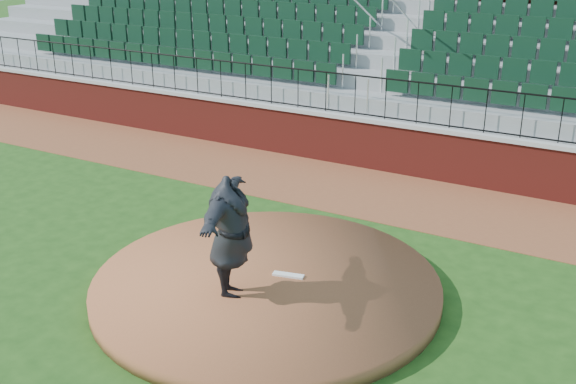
# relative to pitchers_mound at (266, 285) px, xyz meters

# --- Properties ---
(ground) EXTENTS (90.00, 90.00, 0.00)m
(ground) POSITION_rel_pitchers_mound_xyz_m (-0.31, -0.22, -0.12)
(ground) COLOR #1F4614
(ground) RESTS_ON ground
(warning_track) EXTENTS (34.00, 3.20, 0.01)m
(warning_track) POSITION_rel_pitchers_mound_xyz_m (-0.31, 5.18, -0.12)
(warning_track) COLOR brown
(warning_track) RESTS_ON ground
(field_wall) EXTENTS (34.00, 0.35, 1.20)m
(field_wall) POSITION_rel_pitchers_mound_xyz_m (-0.31, 6.78, 0.47)
(field_wall) COLOR maroon
(field_wall) RESTS_ON ground
(wall_cap) EXTENTS (34.00, 0.45, 0.10)m
(wall_cap) POSITION_rel_pitchers_mound_xyz_m (-0.31, 6.78, 1.12)
(wall_cap) COLOR #B7B7B7
(wall_cap) RESTS_ON field_wall
(wall_railing) EXTENTS (34.00, 0.05, 1.00)m
(wall_railing) POSITION_rel_pitchers_mound_xyz_m (-0.31, 6.78, 1.67)
(wall_railing) COLOR black
(wall_railing) RESTS_ON wall_cap
(seating_stands) EXTENTS (34.00, 5.10, 4.60)m
(seating_stands) POSITION_rel_pitchers_mound_xyz_m (-0.31, 9.51, 2.18)
(seating_stands) COLOR gray
(seating_stands) RESTS_ON ground
(concourse_wall) EXTENTS (34.00, 0.50, 5.50)m
(concourse_wall) POSITION_rel_pitchers_mound_xyz_m (-0.31, 12.31, 2.62)
(concourse_wall) COLOR maroon
(concourse_wall) RESTS_ON ground
(pitchers_mound) EXTENTS (5.76, 5.76, 0.25)m
(pitchers_mound) POSITION_rel_pitchers_mound_xyz_m (0.00, 0.00, 0.00)
(pitchers_mound) COLOR brown
(pitchers_mound) RESTS_ON ground
(pitching_rubber) EXTENTS (0.54, 0.25, 0.04)m
(pitching_rubber) POSITION_rel_pitchers_mound_xyz_m (0.27, 0.26, 0.14)
(pitching_rubber) COLOR white
(pitching_rubber) RESTS_ON pitchers_mound
(pitcher) EXTENTS (1.57, 2.52, 2.00)m
(pitcher) POSITION_rel_pitchers_mound_xyz_m (-0.20, -0.70, 1.12)
(pitcher) COLOR black
(pitcher) RESTS_ON pitchers_mound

